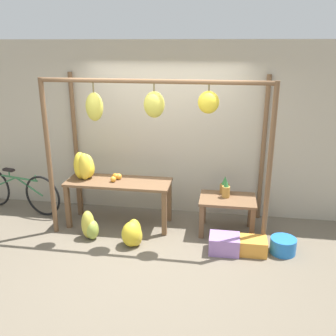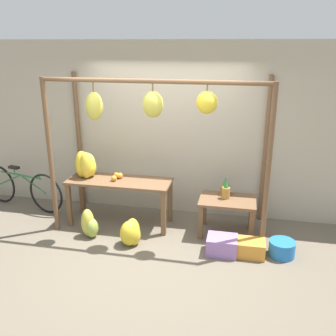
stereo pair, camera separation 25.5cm
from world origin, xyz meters
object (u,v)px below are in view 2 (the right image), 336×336
at_px(banana_pile_on_table, 86,165).
at_px(pineapple_cluster, 226,189).
at_px(fruit_crate_white, 222,245).
at_px(blue_bucket, 282,248).
at_px(fruit_crate_purple, 251,248).
at_px(parked_bicycle, 22,188).
at_px(orange_pile, 117,176).
at_px(banana_pile_ground_right, 131,233).
at_px(banana_pile_ground_left, 89,225).

relative_size(banana_pile_on_table, pineapple_cluster, 1.58).
relative_size(fruit_crate_white, blue_bucket, 1.18).
bearing_deg(fruit_crate_purple, parked_bicycle, 168.46).
xyz_separation_m(fruit_crate_white, parked_bicycle, (-3.51, 0.82, 0.24)).
bearing_deg(banana_pile_on_table, blue_bucket, -10.27).
xyz_separation_m(orange_pile, fruit_crate_purple, (2.09, -0.62, -0.67)).
bearing_deg(fruit_crate_white, banana_pile_ground_right, -179.17).
bearing_deg(fruit_crate_purple, fruit_crate_white, -176.66).
bearing_deg(blue_bucket, fruit_crate_white, -173.03).
relative_size(banana_pile_ground_right, fruit_crate_purple, 1.06).
relative_size(banana_pile_on_table, banana_pile_ground_left, 1.06).
relative_size(banana_pile_ground_left, banana_pile_ground_right, 1.10).
relative_size(banana_pile_ground_left, fruit_crate_white, 1.05).
xyz_separation_m(orange_pile, blue_bucket, (2.50, -0.54, -0.67)).
relative_size(orange_pile, fruit_crate_purple, 0.63).
height_order(blue_bucket, fruit_crate_purple, same).
xyz_separation_m(orange_pile, banana_pile_ground_left, (-0.26, -0.57, -0.58)).
relative_size(pineapple_cluster, fruit_crate_purple, 0.79).
relative_size(banana_pile_ground_right, parked_bicycle, 0.23).
relative_size(orange_pile, parked_bicycle, 0.14).
xyz_separation_m(pineapple_cluster, blue_bucket, (0.82, -0.62, -0.56)).
xyz_separation_m(blue_bucket, parked_bicycle, (-4.31, 0.72, 0.26)).
bearing_deg(banana_pile_on_table, parked_bicycle, 172.30).
relative_size(orange_pile, banana_pile_ground_right, 0.60).
bearing_deg(blue_bucket, banana_pile_on_table, 169.73).
height_order(orange_pile, fruit_crate_purple, orange_pile).
distance_m(blue_bucket, parked_bicycle, 4.38).
bearing_deg(blue_bucket, orange_pile, 167.74).
distance_m(pineapple_cluster, parked_bicycle, 3.50).
distance_m(fruit_crate_white, parked_bicycle, 3.61).
relative_size(blue_bucket, fruit_crate_purple, 0.95).
bearing_deg(parked_bicycle, banana_pile_ground_left, -25.78).
bearing_deg(orange_pile, blue_bucket, -12.26).
relative_size(banana_pile_ground_right, fruit_crate_white, 0.96).
bearing_deg(banana_pile_ground_left, fruit_crate_white, -2.04).
bearing_deg(orange_pile, banana_pile_ground_right, -58.35).
bearing_deg(fruit_crate_white, blue_bucket, 6.97).
distance_m(banana_pile_on_table, fruit_crate_white, 2.44).
distance_m(banana_pile_on_table, fruit_crate_purple, 2.79).
bearing_deg(fruit_crate_purple, pineapple_cluster, 120.60).
bearing_deg(banana_pile_on_table, orange_pile, -0.29).
xyz_separation_m(banana_pile_ground_left, fruit_crate_purple, (2.35, -0.05, -0.08)).
distance_m(pineapple_cluster, banana_pile_ground_left, 2.10).
xyz_separation_m(banana_pile_ground_right, parked_bicycle, (-2.22, 0.84, 0.19)).
xyz_separation_m(pineapple_cluster, banana_pile_ground_left, (-1.94, -0.65, -0.48)).
height_order(blue_bucket, parked_bicycle, parked_bicycle).
xyz_separation_m(pineapple_cluster, parked_bicycle, (-3.49, 0.10, -0.31)).
bearing_deg(pineapple_cluster, banana_pile_ground_left, -161.53).
bearing_deg(blue_bucket, pineapple_cluster, 142.93).
relative_size(banana_pile_ground_left, fruit_crate_purple, 1.17).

